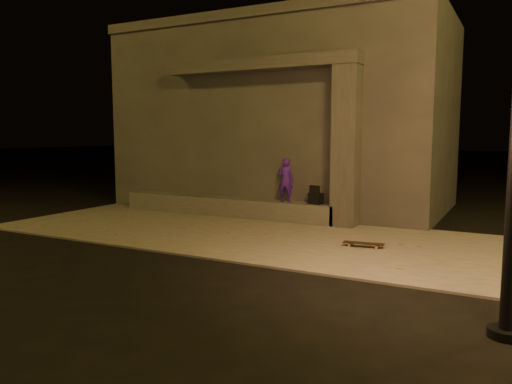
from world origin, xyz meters
The scene contains 9 objects.
ground centered at (0.00, 0.00, 0.00)m, with size 120.00×120.00×0.00m, color black.
sidewalk centered at (0.00, 2.00, 0.02)m, with size 11.00×4.40×0.04m, color #635D57.
building centered at (-1.00, 6.49, 2.61)m, with size 9.00×5.10×5.22m.
ledge centered at (-1.50, 3.75, 0.27)m, with size 6.00×0.55×0.45m, color #4D4B46.
column centered at (1.70, 3.75, 1.84)m, with size 0.55×0.55×3.60m, color #393634.
canopy centered at (-0.50, 3.80, 3.78)m, with size 5.00×0.70×0.28m, color #393634.
skateboarder centered at (0.21, 3.75, 1.02)m, with size 0.39×0.25×1.06m, color #41179B.
backpack centered at (0.99, 3.75, 0.64)m, with size 0.36×0.27×0.45m.
skateboard centered at (2.69, 1.80, 0.11)m, with size 0.76×0.27×0.08m.
Camera 1 is at (5.19, -7.11, 2.13)m, focal length 35.00 mm.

